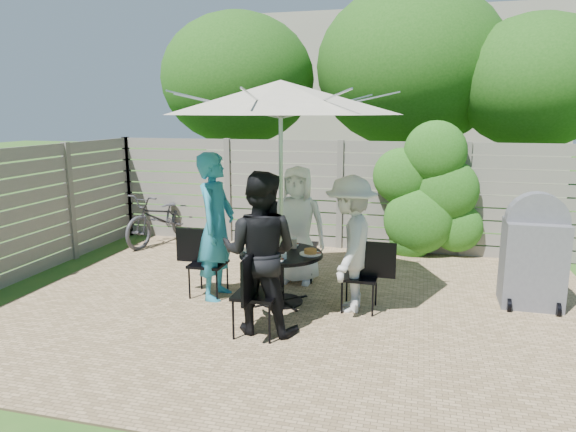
% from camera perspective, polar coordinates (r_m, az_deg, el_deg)
% --- Properties ---
extents(backyard_envelope, '(60.00, 60.00, 5.00)m').
position_cam_1_polar(backyard_envelope, '(15.81, 10.38, 12.42)').
color(backyard_envelope, '#2D5B1C').
rests_on(backyard_envelope, ground).
extents(patio_table, '(0.99, 0.99, 0.65)m').
position_cam_1_polar(patio_table, '(6.23, -0.77, -5.79)').
color(patio_table, black).
rests_on(patio_table, ground).
extents(umbrella, '(2.74, 2.74, 2.66)m').
position_cam_1_polar(umbrella, '(5.95, -0.82, 13.03)').
color(umbrella, silver).
rests_on(umbrella, ground).
extents(chair_back, '(0.49, 0.72, 0.98)m').
position_cam_1_polar(chair_back, '(7.17, 1.28, -4.77)').
color(chair_back, black).
rests_on(chair_back, ground).
extents(person_back, '(0.79, 0.51, 1.61)m').
position_cam_1_polar(person_back, '(6.91, 1.04, -1.03)').
color(person_back, white).
rests_on(person_back, ground).
extents(chair_left, '(0.63, 0.42, 0.87)m').
position_cam_1_polar(chair_left, '(6.60, -8.93, -6.66)').
color(chair_left, black).
rests_on(chair_left, ground).
extents(person_left, '(0.44, 0.67, 1.83)m').
position_cam_1_polar(person_left, '(6.37, -8.00, -1.19)').
color(person_left, teal).
rests_on(person_left, ground).
extents(chair_front, '(0.45, 0.67, 0.93)m').
position_cam_1_polar(chair_front, '(5.41, -3.52, -10.48)').
color(chair_front, black).
rests_on(chair_front, ground).
extents(person_front, '(0.84, 0.65, 1.72)m').
position_cam_1_polar(person_front, '(5.35, -3.14, -4.16)').
color(person_front, black).
rests_on(person_front, ground).
extents(chair_right, '(0.62, 0.42, 0.85)m').
position_cam_1_polar(chair_right, '(6.12, 8.07, -8.17)').
color(chair_right, black).
rests_on(chair_right, ground).
extents(person_right, '(0.60, 1.04, 1.60)m').
position_cam_1_polar(person_right, '(5.97, 6.93, -3.15)').
color(person_right, silver).
rests_on(person_right, ground).
extents(plate_back, '(0.26, 0.26, 0.06)m').
position_cam_1_polar(plate_back, '(6.50, 0.07, -3.02)').
color(plate_back, white).
rests_on(plate_back, patio_table).
extents(plate_left, '(0.26, 0.26, 0.06)m').
position_cam_1_polar(plate_left, '(6.27, -3.96, -3.60)').
color(plate_left, white).
rests_on(plate_left, patio_table).
extents(plate_front, '(0.26, 0.26, 0.06)m').
position_cam_1_polar(plate_front, '(5.83, -1.71, -4.74)').
color(plate_front, white).
rests_on(plate_front, patio_table).
extents(plate_right, '(0.26, 0.26, 0.06)m').
position_cam_1_polar(plate_right, '(6.08, 2.50, -4.05)').
color(plate_right, white).
rests_on(plate_right, patio_table).
extents(glass_back, '(0.07, 0.07, 0.14)m').
position_cam_1_polar(glass_back, '(6.42, -1.07, -2.78)').
color(glass_back, silver).
rests_on(glass_back, patio_table).
extents(glass_left, '(0.07, 0.07, 0.14)m').
position_cam_1_polar(glass_left, '(6.13, -3.38, -3.50)').
color(glass_left, silver).
rests_on(glass_left, patio_table).
extents(glass_front, '(0.07, 0.07, 0.14)m').
position_cam_1_polar(glass_front, '(5.89, -0.46, -4.12)').
color(glass_front, silver).
rests_on(glass_front, patio_table).
extents(syrup_jug, '(0.09, 0.09, 0.16)m').
position_cam_1_polar(syrup_jug, '(6.21, -1.19, -3.18)').
color(syrup_jug, '#59280C').
rests_on(syrup_jug, patio_table).
extents(coffee_cup, '(0.08, 0.08, 0.12)m').
position_cam_1_polar(coffee_cup, '(6.34, 0.62, -3.07)').
color(coffee_cup, '#C6B293').
rests_on(coffee_cup, patio_table).
extents(bicycle, '(0.97, 1.84, 0.92)m').
position_cam_1_polar(bicycle, '(9.37, -13.85, -0.18)').
color(bicycle, '#333338').
rests_on(bicycle, ground).
extents(bbq_grill, '(0.69, 0.53, 1.39)m').
position_cam_1_polar(bbq_grill, '(6.74, 25.60, -3.99)').
color(bbq_grill, slate).
rests_on(bbq_grill, ground).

